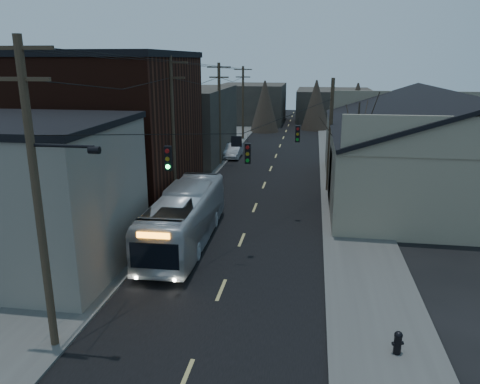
# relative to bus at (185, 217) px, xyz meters

# --- Properties ---
(road_surface) EXTENTS (9.00, 110.00, 0.02)m
(road_surface) POSITION_rel_bus_xyz_m (3.00, 16.96, -1.50)
(road_surface) COLOR black
(road_surface) RESTS_ON ground
(sidewalk_left) EXTENTS (4.00, 110.00, 0.12)m
(sidewalk_left) POSITION_rel_bus_xyz_m (-3.50, 16.96, -1.45)
(sidewalk_left) COLOR #474744
(sidewalk_left) RESTS_ON ground
(sidewalk_right) EXTENTS (4.00, 110.00, 0.12)m
(sidewalk_right) POSITION_rel_bus_xyz_m (9.50, 16.96, -1.45)
(sidewalk_right) COLOR #474744
(sidewalk_right) RESTS_ON ground
(building_clapboard) EXTENTS (8.00, 8.00, 7.00)m
(building_clapboard) POSITION_rel_bus_xyz_m (-6.00, -4.04, 1.99)
(building_clapboard) COLOR slate
(building_clapboard) RESTS_ON ground
(building_brick) EXTENTS (10.00, 12.00, 10.00)m
(building_brick) POSITION_rel_bus_xyz_m (-7.00, 6.96, 3.49)
(building_brick) COLOR black
(building_brick) RESTS_ON ground
(building_left_far) EXTENTS (9.00, 14.00, 7.00)m
(building_left_far) POSITION_rel_bus_xyz_m (-6.50, 22.96, 1.99)
(building_left_far) COLOR #302B27
(building_left_far) RESTS_ON ground
(warehouse) EXTENTS (16.16, 20.60, 7.73)m
(warehouse) POSITION_rel_bus_xyz_m (16.00, 11.96, 1.19)
(warehouse) COLOR gray
(warehouse) RESTS_ON ground
(building_far_left) EXTENTS (10.00, 12.00, 6.00)m
(building_far_left) POSITION_rel_bus_xyz_m (-3.00, 51.96, 1.49)
(building_far_left) COLOR #302B27
(building_far_left) RESTS_ON ground
(building_far_right) EXTENTS (12.00, 14.00, 5.00)m
(building_far_right) POSITION_rel_bus_xyz_m (10.00, 56.96, 0.99)
(building_far_right) COLOR #302B27
(building_far_right) RESTS_ON ground
(bare_tree) EXTENTS (0.40, 0.40, 7.20)m
(bare_tree) POSITION_rel_bus_xyz_m (9.50, 6.96, 2.09)
(bare_tree) COLOR black
(bare_tree) RESTS_ON ground
(utility_lines) EXTENTS (11.24, 45.28, 10.50)m
(utility_lines) POSITION_rel_bus_xyz_m (-0.11, 11.10, 3.45)
(utility_lines) COLOR #382B1E
(utility_lines) RESTS_ON ground
(bus) EXTENTS (2.77, 10.88, 3.02)m
(bus) POSITION_rel_bus_xyz_m (0.00, 0.00, 0.00)
(bus) COLOR #AAB1B7
(bus) RESTS_ON ground
(parked_car) EXTENTS (1.60, 4.41, 1.45)m
(parked_car) POSITION_rel_bus_xyz_m (-1.30, 23.59, -0.79)
(parked_car) COLOR #A4A6AB
(parked_car) RESTS_ON ground
(fire_hydrant) EXTENTS (0.41, 0.29, 0.84)m
(fire_hydrant) POSITION_rel_bus_xyz_m (9.83, -8.79, -0.94)
(fire_hydrant) COLOR black
(fire_hydrant) RESTS_ON sidewalk_right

